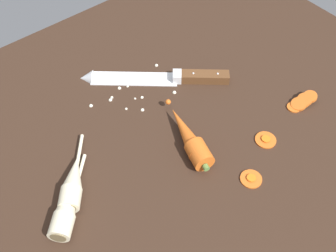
{
  "coord_description": "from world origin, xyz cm",
  "views": [
    {
      "loc": [
        -34.72,
        -44.77,
        69.41
      ],
      "look_at": [
        0.0,
        -2.0,
        1.5
      ],
      "focal_mm": 44.98,
      "sensor_mm": 36.0,
      "label": 1
    }
  ],
  "objects_px": {
    "whole_carrot": "(189,138)",
    "carrot_slice_stray_mid": "(251,178)",
    "chefs_knife": "(152,77)",
    "carrot_slice_stack": "(302,102)",
    "parsnip_mid_left": "(73,182)",
    "parsnip_front": "(67,207)",
    "carrot_slice_stray_near": "(266,139)"
  },
  "relations": [
    {
      "from": "whole_carrot",
      "to": "carrot_slice_stray_mid",
      "type": "xyz_separation_m",
      "value": [
        0.04,
        -0.14,
        -0.02
      ]
    },
    {
      "from": "chefs_knife",
      "to": "carrot_slice_stray_mid",
      "type": "relative_size",
      "value": 6.75
    },
    {
      "from": "carrot_slice_stack",
      "to": "carrot_slice_stray_mid",
      "type": "height_order",
      "value": "carrot_slice_stack"
    },
    {
      "from": "whole_carrot",
      "to": "parsnip_mid_left",
      "type": "bearing_deg",
      "value": 165.7
    },
    {
      "from": "parsnip_front",
      "to": "parsnip_mid_left",
      "type": "distance_m",
      "value": 0.05
    },
    {
      "from": "carrot_slice_stray_mid",
      "to": "carrot_slice_stack",
      "type": "bearing_deg",
      "value": 16.08
    },
    {
      "from": "carrot_slice_stack",
      "to": "chefs_knife",
      "type": "bearing_deg",
      "value": 127.73
    },
    {
      "from": "parsnip_front",
      "to": "carrot_slice_stack",
      "type": "xyz_separation_m",
      "value": [
        0.54,
        -0.1,
        -0.01
      ]
    },
    {
      "from": "parsnip_front",
      "to": "parsnip_mid_left",
      "type": "relative_size",
      "value": 0.99
    },
    {
      "from": "chefs_knife",
      "to": "parsnip_mid_left",
      "type": "relative_size",
      "value": 1.94
    },
    {
      "from": "parsnip_mid_left",
      "to": "carrot_slice_stray_near",
      "type": "distance_m",
      "value": 0.4
    },
    {
      "from": "chefs_knife",
      "to": "carrot_slice_stack",
      "type": "relative_size",
      "value": 3.88
    },
    {
      "from": "parsnip_mid_left",
      "to": "carrot_slice_stray_mid",
      "type": "relative_size",
      "value": 3.48
    },
    {
      "from": "carrot_slice_stray_near",
      "to": "carrot_slice_stray_mid",
      "type": "distance_m",
      "value": 0.1
    },
    {
      "from": "carrot_slice_stray_near",
      "to": "carrot_slice_stray_mid",
      "type": "relative_size",
      "value": 1.03
    },
    {
      "from": "chefs_knife",
      "to": "carrot_slice_stray_mid",
      "type": "height_order",
      "value": "chefs_knife"
    },
    {
      "from": "carrot_slice_stray_mid",
      "to": "chefs_knife",
      "type": "bearing_deg",
      "value": 86.71
    },
    {
      "from": "parsnip_front",
      "to": "carrot_slice_stray_mid",
      "type": "xyz_separation_m",
      "value": [
        0.31,
        -0.16,
        -0.02
      ]
    },
    {
      "from": "carrot_slice_stray_near",
      "to": "parsnip_front",
      "type": "bearing_deg",
      "value": 164.08
    },
    {
      "from": "parsnip_front",
      "to": "carrot_slice_stray_mid",
      "type": "relative_size",
      "value": 3.43
    },
    {
      "from": "parsnip_mid_left",
      "to": "parsnip_front",
      "type": "bearing_deg",
      "value": -132.55
    },
    {
      "from": "parsnip_mid_left",
      "to": "carrot_slice_stray_near",
      "type": "bearing_deg",
      "value": -22.73
    },
    {
      "from": "chefs_knife",
      "to": "carrot_slice_stack",
      "type": "xyz_separation_m",
      "value": [
        0.21,
        -0.27,
        0.0
      ]
    },
    {
      "from": "whole_carrot",
      "to": "carrot_slice_stack",
      "type": "relative_size",
      "value": 2.57
    },
    {
      "from": "whole_carrot",
      "to": "carrot_slice_stray_near",
      "type": "bearing_deg",
      "value": -35.57
    },
    {
      "from": "carrot_slice_stray_mid",
      "to": "parsnip_mid_left",
      "type": "bearing_deg",
      "value": 143.81
    },
    {
      "from": "parsnip_mid_left",
      "to": "chefs_knife",
      "type": "bearing_deg",
      "value": 25.05
    },
    {
      "from": "chefs_knife",
      "to": "whole_carrot",
      "type": "height_order",
      "value": "whole_carrot"
    },
    {
      "from": "parsnip_front",
      "to": "whole_carrot",
      "type": "bearing_deg",
      "value": -4.49
    },
    {
      "from": "chefs_knife",
      "to": "parsnip_mid_left",
      "type": "xyz_separation_m",
      "value": [
        -0.29,
        -0.14,
        0.01
      ]
    },
    {
      "from": "chefs_knife",
      "to": "parsnip_front",
      "type": "distance_m",
      "value": 0.37
    },
    {
      "from": "whole_carrot",
      "to": "parsnip_front",
      "type": "xyz_separation_m",
      "value": [
        -0.27,
        0.02,
        -0.0
      ]
    }
  ]
}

